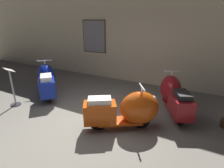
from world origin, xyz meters
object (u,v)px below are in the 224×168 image
at_px(scooter_1, 127,110).
at_px(info_stanchion, 13,90).
at_px(scooter_2, 173,94).
at_px(scooter_0, 47,80).

relative_size(scooter_1, info_stanchion, 1.47).
height_order(scooter_1, scooter_2, scooter_2).
relative_size(scooter_0, scooter_1, 1.01).
bearing_deg(scooter_1, info_stanchion, 154.54).
bearing_deg(info_stanchion, scooter_1, 7.51).
bearing_deg(scooter_0, scooter_2, -127.72).
relative_size(scooter_0, scooter_2, 0.95).
distance_m(scooter_0, scooter_2, 3.90).
xyz_separation_m(scooter_1, info_stanchion, (-3.29, -0.43, 0.01)).
bearing_deg(info_stanchion, scooter_0, 80.04).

